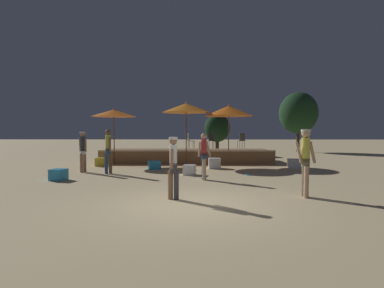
{
  "coord_description": "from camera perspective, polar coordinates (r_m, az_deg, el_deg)",
  "views": [
    {
      "loc": [
        0.18,
        -7.16,
        1.76
      ],
      "look_at": [
        0.0,
        4.1,
        1.3
      ],
      "focal_mm": 28.0,
      "sensor_mm": 36.0,
      "label": 1
    }
  ],
  "objects": [
    {
      "name": "person_1",
      "position": [
        7.79,
        -3.58,
        -4.0
      ],
      "size": [
        0.29,
        0.46,
        1.63
      ],
      "rotation": [
        0.0,
        0.0,
        6.1
      ],
      "color": "#997051",
      "rests_on": "ground"
    },
    {
      "name": "cube_seat_3",
      "position": [
        14.44,
        4.29,
        -3.67
      ],
      "size": [
        0.57,
        0.57,
        0.5
      ],
      "rotation": [
        0.0,
        0.0,
        0.04
      ],
      "color": "white",
      "rests_on": "ground"
    },
    {
      "name": "cube_seat_0",
      "position": [
        16.1,
        -17.18,
        -3.28
      ],
      "size": [
        0.54,
        0.54,
        0.42
      ],
      "rotation": [
        0.0,
        0.0,
        0.23
      ],
      "color": "yellow",
      "rests_on": "ground"
    },
    {
      "name": "wooden_deck",
      "position": [
        17.54,
        -0.93,
        -2.26
      ],
      "size": [
        9.54,
        2.98,
        0.77
      ],
      "color": "olive",
      "rests_on": "ground"
    },
    {
      "name": "ground_plane",
      "position": [
        7.37,
        -0.52,
        -11.47
      ],
      "size": [
        120.0,
        120.0,
        0.0
      ],
      "primitive_type": "plane",
      "color": "#D1B784"
    },
    {
      "name": "bistro_chair_2",
      "position": [
        17.84,
        3.68,
        0.93
      ],
      "size": [
        0.44,
        0.44,
        0.9
      ],
      "rotation": [
        0.0,
        0.0,
        5.94
      ],
      "color": "#2D3338",
      "rests_on": "wooden_deck"
    },
    {
      "name": "background_tree_0",
      "position": [
        23.42,
        4.82,
        3.03
      ],
      "size": [
        1.99,
        1.99,
        3.15
      ],
      "color": "#3D2B1C",
      "rests_on": "ground"
    },
    {
      "name": "frisbee_disc",
      "position": [
        12.4,
        10.68,
        -5.77
      ],
      "size": [
        0.24,
        0.24,
        0.03
      ],
      "color": "#33B2D8",
      "rests_on": "ground"
    },
    {
      "name": "patio_umbrella_0",
      "position": [
        16.64,
        -14.67,
        5.7
      ],
      "size": [
        2.37,
        2.37,
        3.03
      ],
      "color": "brown",
      "rests_on": "ground"
    },
    {
      "name": "cube_seat_1",
      "position": [
        14.23,
        -7.2,
        -3.98
      ],
      "size": [
        0.68,
        0.68,
        0.39
      ],
      "rotation": [
        0.0,
        0.0,
        0.32
      ],
      "color": "#2D9EDB",
      "rests_on": "ground"
    },
    {
      "name": "person_2",
      "position": [
        13.82,
        -20.06,
        -0.9
      ],
      "size": [
        0.42,
        0.29,
        1.77
      ],
      "rotation": [
        0.0,
        0.0,
        4.2
      ],
      "color": "#997051",
      "rests_on": "ground"
    },
    {
      "name": "cube_seat_5",
      "position": [
        11.95,
        -24.1,
        -5.35
      ],
      "size": [
        0.58,
        0.58,
        0.41
      ],
      "rotation": [
        0.0,
        0.0,
        -0.21
      ],
      "color": "#2D9EDB",
      "rests_on": "ground"
    },
    {
      "name": "patio_umbrella_1",
      "position": [
        16.16,
        7.01,
        6.27
      ],
      "size": [
        2.59,
        2.59,
        3.22
      ],
      "color": "brown",
      "rests_on": "ground"
    },
    {
      "name": "person_3",
      "position": [
        8.57,
        20.81,
        -2.52
      ],
      "size": [
        0.57,
        0.31,
        1.83
      ],
      "rotation": [
        0.0,
        0.0,
        4.69
      ],
      "color": "#72664C",
      "rests_on": "ground"
    },
    {
      "name": "patio_umbrella_2",
      "position": [
        15.79,
        -1.12,
        6.88
      ],
      "size": [
        2.56,
        2.56,
        3.33
      ],
      "color": "brown",
      "rests_on": "ground"
    },
    {
      "name": "person_4",
      "position": [
        13.0,
        -15.67,
        -0.9
      ],
      "size": [
        0.37,
        0.42,
        1.86
      ],
      "rotation": [
        0.0,
        0.0,
        0.69
      ],
      "color": "#2D4C7F",
      "rests_on": "ground"
    },
    {
      "name": "background_tree_1",
      "position": [
        27.75,
        19.6,
        5.58
      ],
      "size": [
        3.28,
        3.28,
        5.2
      ],
      "color": "#3D2B1C",
      "rests_on": "ground"
    },
    {
      "name": "cube_seat_2",
      "position": [
        15.35,
        18.93,
        -3.54
      ],
      "size": [
        0.74,
        0.74,
        0.43
      ],
      "rotation": [
        0.0,
        0.0,
        -0.2
      ],
      "color": "white",
      "rests_on": "ground"
    },
    {
      "name": "person_0",
      "position": [
        10.93,
        2.27,
        -2.04
      ],
      "size": [
        0.51,
        0.29,
        1.71
      ],
      "rotation": [
        0.0,
        0.0,
        4.87
      ],
      "color": "#2D4C7F",
      "rests_on": "ground"
    },
    {
      "name": "cube_seat_4",
      "position": [
        12.27,
        -0.49,
        -4.94
      ],
      "size": [
        0.54,
        0.54,
        0.41
      ],
      "rotation": [
        0.0,
        0.0,
        -0.17
      ],
      "color": "white",
      "rests_on": "ground"
    },
    {
      "name": "bistro_chair_0",
      "position": [
        17.95,
        9.46,
        0.91
      ],
      "size": [
        0.43,
        0.43,
        0.9
      ],
      "rotation": [
        0.0,
        0.0,
        3.43
      ],
      "color": "#47474C",
      "rests_on": "wooden_deck"
    },
    {
      "name": "bistro_chair_1",
      "position": [
        17.48,
        -0.44,
        0.91
      ],
      "size": [
        0.43,
        0.42,
        0.9
      ],
      "rotation": [
        0.0,
        0.0,
        1.84
      ],
      "color": "#47474C",
      "rests_on": "wooden_deck"
    }
  ]
}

